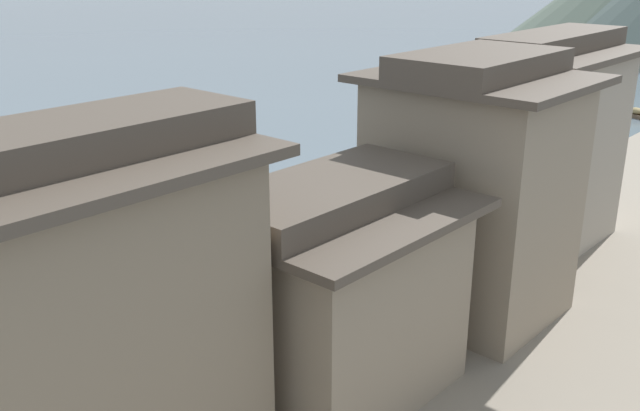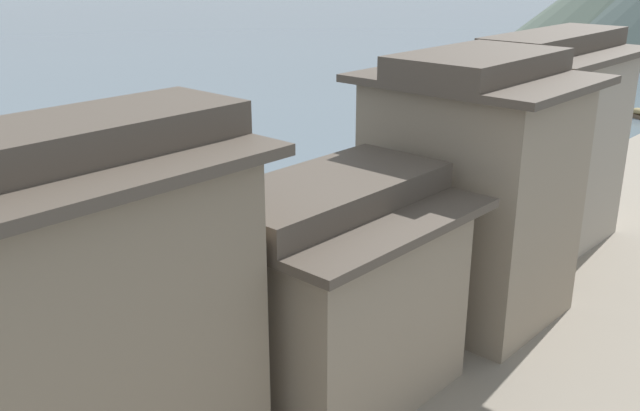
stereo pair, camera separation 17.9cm
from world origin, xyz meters
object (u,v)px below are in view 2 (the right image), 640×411
object	(u,v)px
boat_moored_far	(601,141)
boat_midriver_upstream	(565,166)
house_waterfront_second	(328,289)
house_waterfront_tall	(470,188)
house_waterfront_nearest	(92,331)
mooring_post_dock_mid	(263,313)
boat_moored_second	(263,294)
boat_midriver_drifting	(639,114)
boat_crossing_west	(324,223)
boat_moored_third	(492,200)
house_waterfront_narrow	(545,144)
boat_moored_nearest	(179,349)

from	to	relation	value
boat_moored_far	boat_midriver_upstream	xyz separation A→B (m)	(0.73, -7.17, -0.11)
house_waterfront_second	house_waterfront_tall	distance (m)	6.80
house_waterfront_nearest	mooring_post_dock_mid	distance (m)	9.15
house_waterfront_nearest	mooring_post_dock_mid	xyz separation A→B (m)	(-3.17, 7.69, -3.81)
boat_moored_second	boat_midriver_drifting	distance (m)	41.78
boat_moored_far	boat_crossing_west	distance (m)	24.59
boat_moored_second	boat_midriver_drifting	size ratio (longest dim) A/B	1.02
boat_midriver_drifting	mooring_post_dock_mid	world-z (taller)	mooring_post_dock_mid
boat_midriver_upstream	house_waterfront_tall	xyz separation A→B (m)	(5.58, -20.90, 4.94)
boat_moored_second	boat_moored_far	world-z (taller)	boat_moored_second
boat_midriver_upstream	mooring_post_dock_mid	size ratio (longest dim) A/B	5.65
house_waterfront_second	mooring_post_dock_mid	xyz separation A→B (m)	(-3.73, 1.00, -2.50)
boat_midriver_drifting	house_waterfront_tall	world-z (taller)	house_waterfront_tall
boat_crossing_west	house_waterfront_second	xyz separation A→B (m)	(9.51, -10.39, 3.50)
boat_crossing_west	house_waterfront_nearest	bearing A→B (deg)	-62.35
boat_moored_third	boat_midriver_drifting	size ratio (longest dim) A/B	1.43
house_waterfront_nearest	mooring_post_dock_mid	size ratio (longest dim) A/B	8.77
boat_crossing_west	house_waterfront_nearest	size ratio (longest dim) A/B	0.62
boat_midriver_upstream	boat_midriver_drifting	bearing A→B (deg)	95.98
boat_midriver_drifting	boat_crossing_west	xyz separation A→B (m)	(-2.37, -34.66, -0.01)
boat_crossing_west	house_waterfront_narrow	xyz separation A→B (m)	(9.00, 3.35, 4.80)
boat_midriver_upstream	boat_crossing_west	size ratio (longest dim) A/B	1.04
boat_moored_second	boat_midriver_upstream	distance (m)	24.30
boat_midriver_drifting	house_waterfront_nearest	world-z (taller)	house_waterfront_nearest
boat_moored_far	house_waterfront_second	xyz separation A→B (m)	(6.03, -34.74, 3.52)
boat_midriver_drifting	boat_crossing_west	world-z (taller)	boat_crossing_west
boat_moored_far	boat_midriver_upstream	distance (m)	7.21
house_waterfront_tall	mooring_post_dock_mid	bearing A→B (deg)	-125.30
boat_moored_second	boat_moored_far	xyz separation A→B (m)	(0.18, 31.45, -0.01)
boat_midriver_upstream	house_waterfront_tall	distance (m)	22.19
boat_moored_second	house_waterfront_nearest	world-z (taller)	house_waterfront_nearest
boat_moored_second	boat_moored_third	distance (m)	15.85
boat_moored_far	house_waterfront_tall	distance (m)	29.17
boat_moored_second	boat_moored_far	bearing A→B (deg)	89.68
boat_midriver_drifting	boat_midriver_upstream	size ratio (longest dim) A/B	0.65
boat_moored_third	house_waterfront_tall	distance (m)	14.59
house_waterfront_second	house_waterfront_tall	bearing A→B (deg)	87.58
boat_moored_third	house_waterfront_narrow	bearing A→B (deg)	-47.31
house_waterfront_nearest	house_waterfront_tall	bearing A→B (deg)	86.40
boat_moored_far	house_waterfront_nearest	xyz separation A→B (m)	(5.47, -41.43, 4.83)
boat_moored_far	boat_midriver_upstream	bearing A→B (deg)	-84.19
boat_moored_nearest	house_waterfront_nearest	bearing A→B (deg)	-48.31
boat_moored_nearest	house_waterfront_nearest	size ratio (longest dim) A/B	0.42
boat_midriver_upstream	house_waterfront_nearest	bearing A→B (deg)	-82.12
boat_midriver_upstream	house_waterfront_nearest	size ratio (longest dim) A/B	0.64
boat_moored_second	boat_moored_nearest	bearing A→B (deg)	-80.70
boat_moored_far	boat_midriver_drifting	bearing A→B (deg)	96.10
boat_midriver_drifting	boat_midriver_upstream	bearing A→B (deg)	-84.02
boat_midriver_drifting	house_waterfront_narrow	size ratio (longest dim) A/B	0.42
boat_moored_second	boat_moored_third	bearing A→B (deg)	87.35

